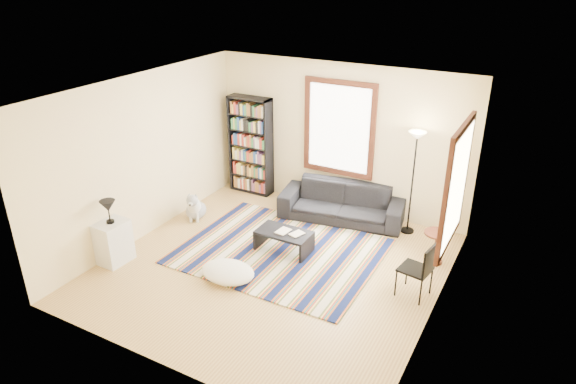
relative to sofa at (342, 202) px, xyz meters
The scene contains 21 objects.
floor 2.11m from the sofa, 98.26° to the right, with size 5.00×5.00×0.10m, color tan.
ceiling 3.26m from the sofa, 98.26° to the right, with size 5.00×5.00×0.10m, color white.
wall_back 1.22m from the sofa, 120.77° to the left, with size 5.00×0.10×2.80m, color beige.
wall_front 4.73m from the sofa, 93.70° to the right, with size 5.00×0.10×2.80m, color beige.
wall_left 3.67m from the sofa, 144.25° to the right, with size 0.10×5.00×2.80m, color beige.
wall_right 3.23m from the sofa, 42.31° to the right, with size 0.10×5.00×2.80m, color beige.
window_back 1.37m from the sofa, 125.33° to the left, with size 1.20×0.06×1.60m, color white.
window_right 2.81m from the sofa, 29.92° to the right, with size 0.06×1.20×1.60m, color white.
rug 1.68m from the sofa, 104.63° to the right, with size 3.18×2.54×0.02m, color #0C1640.
sofa is the anchor object (origin of this frame).
bookshelf 2.27m from the sofa, behind, with size 0.90×0.30×2.00m, color black.
coffee_table 1.59m from the sofa, 103.89° to the right, with size 0.90×0.50×0.36m, color black.
book_a 1.61m from the sofa, 107.34° to the right, with size 0.19×0.25×0.02m, color beige.
book_b 1.51m from the sofa, 98.80° to the right, with size 0.17×0.23×0.02m, color beige.
floor_cushion 2.76m from the sofa, 105.62° to the right, with size 0.86×0.65×0.22m, color silver.
floor_lamp 1.37m from the sofa, ahead, with size 0.30×0.30×1.86m, color black, non-canonical shape.
side_table 2.02m from the sofa, 19.95° to the right, with size 0.40×0.40×0.54m, color #411E10.
folding_chair 2.53m from the sofa, 42.87° to the right, with size 0.42×0.40×0.86m, color black.
white_cabinet 4.06m from the sofa, 129.79° to the right, with size 0.38×0.50×0.70m, color silver.
table_lamp 4.10m from the sofa, 129.79° to the right, with size 0.24×0.24×0.38m, color black, non-canonical shape.
dog 2.72m from the sofa, 151.65° to the right, with size 0.39×0.55×0.55m, color #B3B3B3, non-canonical shape.
Camera 1 is at (3.51, -5.95, 4.45)m, focal length 32.00 mm.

